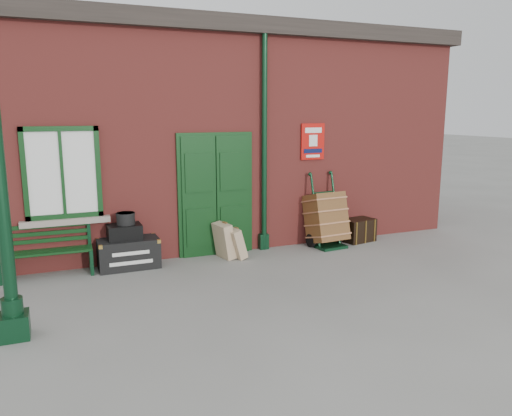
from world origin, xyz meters
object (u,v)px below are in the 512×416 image
porter_trolley (326,219)px  houdini_trunk (129,253)px  bench (47,250)px  dark_trunk (358,230)px

porter_trolley → houdini_trunk: bearing=173.8°
bench → dark_trunk: 5.91m
houdini_trunk → porter_trolley: porter_trolley is taller
houdini_trunk → porter_trolley: bearing=-1.2°
dark_trunk → bench: bearing=169.4°
houdini_trunk → bench: bearing=176.8°
bench → porter_trolley: bearing=0.1°
bench → houdini_trunk: (1.28, -0.07, -0.18)m
porter_trolley → dark_trunk: (0.81, 0.07, -0.32)m
bench → houdini_trunk: bearing=-1.4°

